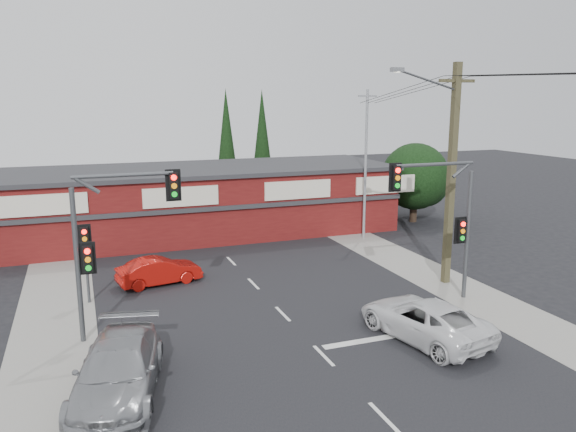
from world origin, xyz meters
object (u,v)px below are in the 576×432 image
object	(u,v)px
silver_suv	(118,370)
utility_pole	(449,168)
shop_building	(186,201)
red_sedan	(159,271)
white_suv	(424,319)

from	to	relation	value
silver_suv	utility_pole	size ratio (longest dim) A/B	0.55
shop_building	utility_pole	xyz separation A→B (m)	(9.36, -14.00, 3.26)
red_sedan	utility_pole	distance (m)	14.04
white_suv	utility_pole	size ratio (longest dim) A/B	0.52
white_suv	shop_building	size ratio (longest dim) A/B	0.19
utility_pole	shop_building	bearing A→B (deg)	123.76
red_sedan	utility_pole	world-z (taller)	utility_pole
shop_building	utility_pole	size ratio (longest dim) A/B	2.73
white_suv	red_sedan	distance (m)	12.38
red_sedan	shop_building	world-z (taller)	shop_building
shop_building	utility_pole	world-z (taller)	utility_pole
silver_suv	shop_building	bearing A→B (deg)	86.84
silver_suv	red_sedan	distance (m)	10.11
white_suv	silver_suv	bearing A→B (deg)	-9.45
white_suv	utility_pole	xyz separation A→B (m)	(4.41, 4.98, 4.68)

